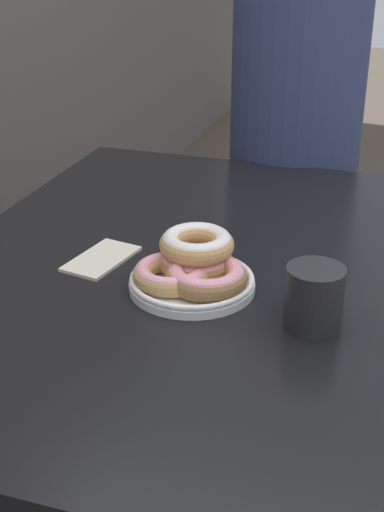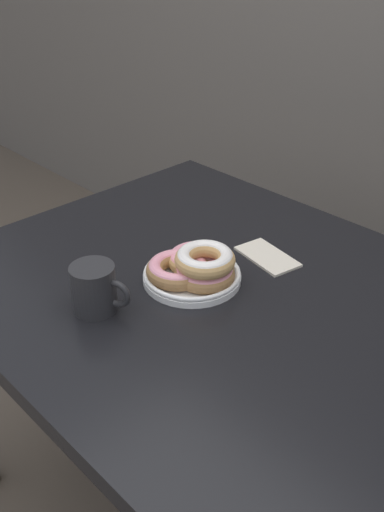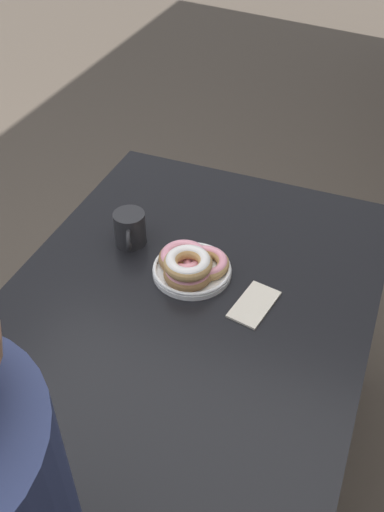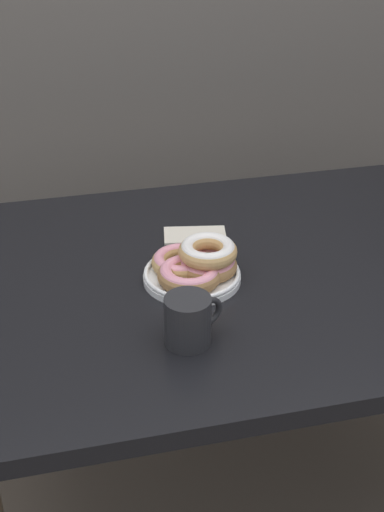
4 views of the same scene
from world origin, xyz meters
name	(u,v)px [view 2 (image 2 of 4)]	position (x,y,z in m)	size (l,w,h in m)	color
dining_table	(229,320)	(0.00, 0.12, 0.66)	(1.19, 0.91, 0.73)	black
donut_plate	(194,267)	(-0.08, 0.10, 0.77)	(0.23, 0.23, 0.09)	white
coffee_mug	(95,288)	(-0.15, -0.11, 0.78)	(0.12, 0.09, 0.10)	#232326
napkin	(267,257)	(-0.04, 0.29, 0.74)	(0.16, 0.11, 0.01)	beige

